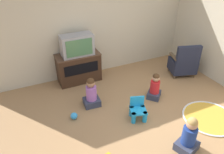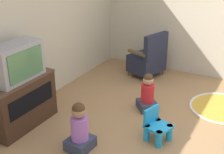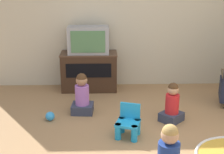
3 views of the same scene
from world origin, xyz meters
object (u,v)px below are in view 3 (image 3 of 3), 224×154
object	(u,v)px
television	(88,40)
yellow_kid_chair	(128,124)
toy_ball	(50,116)
tv_cabinet	(89,71)
child_watching_left	(82,96)
child_watching_right	(172,105)

from	to	relation	value
television	yellow_kid_chair	distance (m)	2.07
toy_ball	tv_cabinet	bearing A→B (deg)	67.85
tv_cabinet	child_watching_left	size ratio (longest dim) A/B	1.59
television	child_watching_right	size ratio (longest dim) A/B	1.22
child_watching_left	toy_ball	bearing A→B (deg)	-146.59
yellow_kid_chair	toy_ball	xyz separation A→B (m)	(-1.15, 0.50, -0.11)
yellow_kid_chair	television	bearing A→B (deg)	125.83
television	toy_ball	distance (m)	1.68
child_watching_right	tv_cabinet	bearing A→B (deg)	89.38
yellow_kid_chair	toy_ball	size ratio (longest dim) A/B	3.21
tv_cabinet	child_watching_left	bearing A→B (deg)	-93.76
toy_ball	yellow_kid_chair	bearing A→B (deg)	-23.70
yellow_kid_chair	toy_ball	distance (m)	1.26
tv_cabinet	toy_ball	world-z (taller)	tv_cabinet
tv_cabinet	television	distance (m)	0.60
tv_cabinet	yellow_kid_chair	world-z (taller)	tv_cabinet
yellow_kid_chair	child_watching_right	size ratio (longest dim) A/B	0.72
tv_cabinet	television	world-z (taller)	television
television	child_watching_right	xyz separation A→B (m)	(1.29, -1.37, -0.71)
yellow_kid_chair	toy_ball	world-z (taller)	yellow_kid_chair
tv_cabinet	child_watching_left	world-z (taller)	tv_cabinet
television	child_watching_left	bearing A→B (deg)	-93.88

